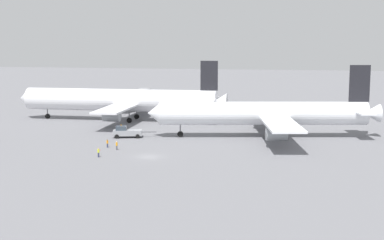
{
  "coord_description": "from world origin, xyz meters",
  "views": [
    {
      "loc": [
        26.82,
        -93.25,
        20.95
      ],
      "look_at": [
        3.96,
        19.83,
        4.0
      ],
      "focal_mm": 50.93,
      "sensor_mm": 36.0,
      "label": 1
    }
  ],
  "objects": [
    {
      "name": "ground_plane",
      "position": [
        0.0,
        0.0,
        0.0
      ],
      "size": [
        600.0,
        600.0,
        0.0
      ],
      "primitive_type": "plane",
      "color": "slate"
    },
    {
      "name": "ground_crew_wing_walker_right",
      "position": [
        -8.83,
        -2.22,
        0.89
      ],
      "size": [
        0.5,
        0.36,
        1.71
      ],
      "color": "#2D3351",
      "rests_on": "ground"
    },
    {
      "name": "ground_crew_marshaller_foreground",
      "position": [
        -10.38,
        6.63,
        0.84
      ],
      "size": [
        0.36,
        0.47,
        1.62
      ],
      "color": "#2D3351",
      "rests_on": "ground"
    },
    {
      "name": "pushback_tug",
      "position": [
        -10.24,
        18.2,
        1.19
      ],
      "size": [
        9.44,
        4.31,
        2.82
      ],
      "color": "gray",
      "rests_on": "ground"
    },
    {
      "name": "airliner_being_pushed",
      "position": [
        19.3,
        24.39,
        5.17
      ],
      "size": [
        50.16,
        42.05,
        15.7
      ],
      "color": "white",
      "rests_on": "ground"
    },
    {
      "name": "jet_bridge",
      "position": [
        -22.3,
        63.62,
        4.25
      ],
      "size": [
        5.77,
        18.6,
        6.03
      ],
      "color": "#B7B7BC",
      "rests_on": "ground"
    },
    {
      "name": "ground_crew_ramp_agent_by_cones",
      "position": [
        -7.76,
        4.63,
        0.89
      ],
      "size": [
        0.36,
        0.36,
        1.71
      ],
      "color": "#4C4C51",
      "rests_on": "ground"
    },
    {
      "name": "airliner_at_gate_left",
      "position": [
        -19.39,
        41.82,
        5.34
      ],
      "size": [
        56.38,
        40.95,
        15.83
      ],
      "color": "silver",
      "rests_on": "ground"
    }
  ]
}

